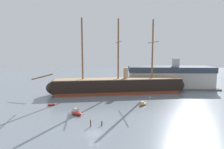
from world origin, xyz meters
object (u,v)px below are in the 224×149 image
object	(u,v)px
dinghy_mid_left	(51,105)
dinghy_far_left	(59,88)
dinghy_alongside_stern	(150,98)
mooring_piling_nearest	(91,123)
motorboat_mid_right	(143,104)
motorboat_foreground_left	(76,113)
tall_ship	(118,86)
seagull_in_flight	(132,66)
sailboat_far_right	(166,90)
motorboat_distant_centre	(113,85)
dockside_warehouse_right	(169,77)
mooring_piling_left_pair	(102,123)

from	to	relation	value
dinghy_mid_left	dinghy_far_left	size ratio (longest dim) A/B	0.99
dinghy_alongside_stern	mooring_piling_nearest	xyz separation A→B (m)	(-20.56, -32.61, 0.76)
motorboat_mid_right	dinghy_far_left	bearing A→B (deg)	143.90
motorboat_foreground_left	dinghy_mid_left	world-z (taller)	motorboat_foreground_left
tall_ship	seagull_in_flight	xyz separation A→B (m)	(4.83, -28.60, 11.36)
motorboat_foreground_left	dinghy_alongside_stern	xyz separation A→B (m)	(26.58, 23.05, -0.48)
sailboat_far_right	motorboat_distant_centre	xyz separation A→B (m)	(-27.62, 10.42, 0.20)
dockside_warehouse_right	tall_ship	bearing A→B (deg)	-149.80
mooring_piling_nearest	dinghy_far_left	bearing A→B (deg)	115.96
dinghy_alongside_stern	motorboat_distant_centre	distance (m)	31.69
dinghy_far_left	tall_ship	bearing A→B (deg)	-17.59
tall_ship	mooring_piling_left_pair	xyz separation A→B (m)	(-3.93, -40.25, -3.21)
sailboat_far_right	seagull_in_flight	size ratio (longest dim) A/B	4.38
dinghy_mid_left	sailboat_far_right	size ratio (longest dim) A/B	0.55
dinghy_alongside_stern	motorboat_distant_centre	size ratio (longest dim) A/B	0.38
motorboat_foreground_left	dockside_warehouse_right	xyz separation A→B (m)	(41.13, 48.19, 5.16)
motorboat_foreground_left	sailboat_far_right	xyz separation A→B (m)	(37.44, 39.52, -0.23)
motorboat_mid_right	sailboat_far_right	size ratio (longest dim) A/B	0.69
tall_ship	dinghy_alongside_stern	size ratio (longest dim) A/B	39.58
dinghy_mid_left	motorboat_mid_right	distance (m)	33.99
motorboat_foreground_left	mooring_piling_left_pair	world-z (taller)	motorboat_foreground_left
dinghy_mid_left	motorboat_mid_right	size ratio (longest dim) A/B	0.79
dinghy_far_left	mooring_piling_left_pair	xyz separation A→B (m)	(27.90, -50.34, 0.26)
motorboat_mid_right	motorboat_distant_centre	size ratio (longest dim) A/B	0.80
motorboat_foreground_left	mooring_piling_nearest	world-z (taller)	motorboat_foreground_left
motorboat_mid_right	sailboat_far_right	distance (m)	31.67
motorboat_distant_centre	seagull_in_flight	world-z (taller)	seagull_in_flight
mooring_piling_nearest	dinghy_alongside_stern	bearing A→B (deg)	57.77
dinghy_far_left	motorboat_distant_centre	bearing A→B (deg)	15.75
dinghy_far_left	mooring_piling_left_pair	size ratio (longest dim) A/B	2.57
sailboat_far_right	dockside_warehouse_right	size ratio (longest dim) A/B	0.11
motorboat_distant_centre	mooring_piling_left_pair	distance (m)	58.47
dinghy_alongside_stern	mooring_piling_nearest	world-z (taller)	mooring_piling_nearest
dinghy_far_left	seagull_in_flight	world-z (taller)	seagull_in_flight
mooring_piling_nearest	seagull_in_flight	size ratio (longest dim) A/B	1.53
motorboat_foreground_left	sailboat_far_right	distance (m)	54.44
dinghy_alongside_stern	sailboat_far_right	world-z (taller)	sailboat_far_right
motorboat_foreground_left	dinghy_mid_left	xyz separation A→B (m)	(-11.65, 9.81, -0.35)
dinghy_far_left	mooring_piling_left_pair	distance (m)	57.55
motorboat_mid_right	dinghy_far_left	distance (m)	51.09
dinghy_far_left	sailboat_far_right	distance (m)	56.48
sailboat_far_right	mooring_piling_left_pair	xyz separation A→B (m)	(-28.54, -48.04, 0.13)
motorboat_distant_centre	sailboat_far_right	bearing A→B (deg)	-20.67
motorboat_foreground_left	dinghy_far_left	size ratio (longest dim) A/B	1.62
motorboat_mid_right	dockside_warehouse_right	size ratio (longest dim) A/B	0.08
motorboat_foreground_left	motorboat_distant_centre	bearing A→B (deg)	78.88
dinghy_alongside_stern	dinghy_far_left	xyz separation A→B (m)	(-45.58, 18.77, 0.12)
tall_ship	motorboat_distant_centre	world-z (taller)	tall_ship
motorboat_foreground_left	mooring_piling_nearest	xyz separation A→B (m)	(6.02, -9.56, 0.27)
dockside_warehouse_right	dinghy_far_left	bearing A→B (deg)	-173.94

